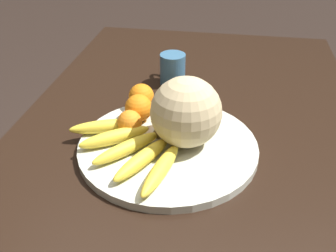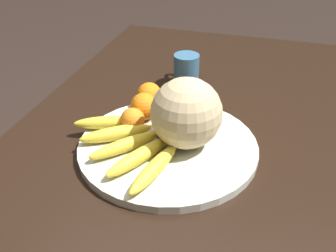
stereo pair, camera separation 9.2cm
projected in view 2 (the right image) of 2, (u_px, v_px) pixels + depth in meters
The scene contains 11 objects.
kitchen_table at pixel (190, 165), 1.05m from camera, with size 1.57×0.94×0.74m.
fruit_bowl at pixel (168, 146), 0.95m from camera, with size 0.43×0.43×0.02m.
melon at pixel (186, 113), 0.90m from camera, with size 0.17×0.17×0.17m.
banana_bunch at pixel (128, 144), 0.91m from camera, with size 0.29×0.29×0.03m.
orange_front_left at pixel (176, 110), 1.02m from camera, with size 0.06×0.06×0.06m.
orange_front_right at pixel (149, 95), 1.08m from camera, with size 0.07×0.07×0.07m.
orange_mid_center at pixel (144, 106), 1.02m from camera, with size 0.07×0.07×0.07m.
orange_back_left at pixel (133, 120), 0.98m from camera, with size 0.06×0.06×0.06m.
orange_back_right at pixel (200, 102), 1.04m from camera, with size 0.07×0.07×0.07m.
produce_tag at pixel (172, 133), 0.98m from camera, with size 0.09×0.04×0.00m.
ceramic_mug at pixel (186, 69), 1.23m from camera, with size 0.11×0.09×0.10m.
Camera 2 is at (-0.81, -0.18, 1.31)m, focal length 42.00 mm.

